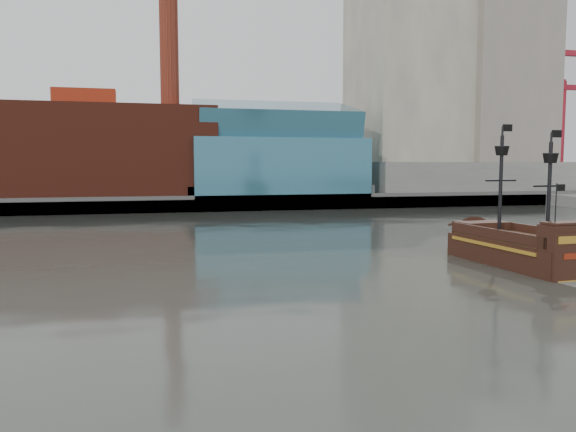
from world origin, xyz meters
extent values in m
plane|color=#2B2D28|center=(0.00, 0.00, 0.00)|extent=(400.00, 400.00, 0.00)
cube|color=slate|center=(0.00, 92.00, 1.00)|extent=(220.00, 60.00, 2.00)
cube|color=#4C4C49|center=(0.00, 62.50, 1.30)|extent=(220.00, 1.00, 2.60)
cube|color=maroon|center=(-22.00, 72.00, 9.50)|extent=(42.00, 18.00, 15.00)
cube|color=#316D84|center=(10.00, 70.00, 7.00)|extent=(30.00, 16.00, 10.00)
cube|color=beige|center=(40.00, 80.00, 25.00)|extent=(20.00, 22.00, 46.00)
cube|color=gray|center=(58.00, 76.00, 21.00)|extent=(18.00, 18.00, 38.00)
cube|color=beige|center=(50.00, 97.00, 28.00)|extent=(24.00, 20.00, 52.00)
cube|color=slate|center=(48.00, 66.00, 5.00)|extent=(40.00, 6.00, 6.00)
cylinder|color=maroon|center=(-8.00, 74.00, 28.00)|extent=(3.20, 3.20, 22.00)
cube|color=#316D84|center=(10.00, 70.00, 15.00)|extent=(28.00, 14.94, 8.78)
cube|color=slate|center=(78.00, 82.00, 3.50)|extent=(4.00, 4.00, 3.00)
cylinder|color=maroon|center=(78.00, 82.00, 18.00)|extent=(1.40, 1.40, 32.00)
cube|color=maroon|center=(75.00, 82.00, 33.00)|extent=(5.00, 2.50, 2.50)
cube|color=slate|center=(88.00, 92.00, 3.50)|extent=(4.00, 4.00, 3.00)
cylinder|color=maroon|center=(88.00, 92.00, 15.00)|extent=(1.40, 1.40, 26.00)
cube|color=maroon|center=(85.00, 92.00, 27.00)|extent=(5.00, 2.50, 2.50)
cube|color=black|center=(14.98, 9.01, 0.59)|extent=(5.53, 12.01, 2.55)
cube|color=#52341E|center=(14.98, 9.01, 2.01)|extent=(4.98, 10.81, 0.29)
cube|color=black|center=(14.72, 13.71, 2.35)|extent=(4.29, 2.57, 0.98)
cube|color=black|center=(15.25, 3.92, 2.75)|extent=(4.74, 1.82, 1.76)
cylinder|color=black|center=(14.11, 10.44, 5.98)|extent=(0.29, 0.29, 7.65)
cylinder|color=black|center=(15.95, 7.30, 5.69)|extent=(0.29, 0.29, 7.06)
cone|color=black|center=(14.11, 10.44, 8.63)|extent=(1.14, 1.14, 0.69)
cone|color=black|center=(15.95, 7.30, 8.04)|extent=(1.14, 1.14, 0.69)
cube|color=black|center=(14.55, 10.46, 10.39)|extent=(0.88, 0.08, 0.54)
cube|color=black|center=(16.39, 7.32, 9.80)|extent=(0.88, 0.08, 0.54)
camera|label=1|loc=(-12.44, -27.48, 7.63)|focal=35.00mm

